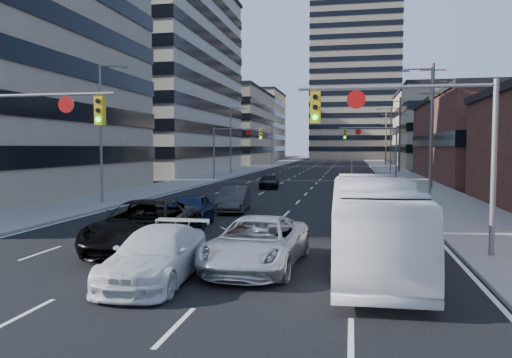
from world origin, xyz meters
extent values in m
plane|color=black|center=(0.00, 0.00, 0.00)|extent=(400.00, 400.00, 0.00)
cube|color=black|center=(0.00, 130.00, 0.01)|extent=(18.00, 300.00, 0.02)
cube|color=slate|center=(-11.50, 130.00, 0.07)|extent=(5.00, 300.00, 0.15)
cube|color=slate|center=(11.50, 130.00, 0.07)|extent=(5.00, 300.00, 0.15)
cube|color=#ADA089|center=(-27.00, 60.00, 14.00)|extent=(26.00, 34.00, 28.00)
cube|color=gray|center=(-24.00, 100.00, 8.00)|extent=(20.00, 30.00, 16.00)
cube|color=gray|center=(25.00, 88.00, 7.00)|extent=(22.00, 28.00, 14.00)
cube|color=gray|center=(6.00, 150.00, 29.00)|extent=(26.00, 26.00, 58.00)
cube|color=#ADA089|center=(-28.00, 140.00, 10.00)|extent=(24.00, 24.00, 20.00)
cube|color=gray|center=(32.00, 130.00, 6.00)|extent=(22.00, 22.00, 12.00)
cylinder|color=slate|center=(-6.75, 8.00, 5.80)|extent=(6.50, 0.12, 0.12)
cube|color=gold|center=(-4.10, 8.00, 5.15)|extent=(0.35, 0.28, 1.10)
cylinder|color=black|center=(-4.10, 7.84, 5.50)|extent=(0.18, 0.06, 0.18)
cylinder|color=black|center=(-4.10, 7.84, 5.15)|extent=(0.18, 0.06, 0.18)
cylinder|color=#0CE526|center=(-4.10, 7.84, 4.80)|extent=(0.18, 0.06, 0.18)
cylinder|color=white|center=(-5.50, 7.97, 5.40)|extent=(0.64, 0.06, 0.64)
cylinder|color=slate|center=(10.00, 8.00, 3.00)|extent=(0.18, 0.18, 6.00)
cylinder|color=slate|center=(6.75, 8.00, 5.80)|extent=(6.50, 0.12, 0.12)
cube|color=gold|center=(4.10, 8.00, 5.15)|extent=(0.35, 0.28, 1.10)
cylinder|color=black|center=(4.10, 7.84, 5.50)|extent=(0.18, 0.06, 0.18)
cylinder|color=black|center=(4.10, 7.84, 5.15)|extent=(0.18, 0.06, 0.18)
cylinder|color=#0CE526|center=(4.10, 7.84, 4.80)|extent=(0.18, 0.06, 0.18)
cylinder|color=white|center=(5.50, 7.97, 5.40)|extent=(0.64, 0.06, 0.64)
cylinder|color=slate|center=(-10.00, 45.00, 3.00)|extent=(0.18, 0.18, 6.00)
cylinder|color=slate|center=(-7.00, 45.00, 5.80)|extent=(6.00, 0.12, 0.12)
cube|color=gold|center=(-4.60, 45.00, 5.15)|extent=(0.35, 0.28, 1.10)
cylinder|color=black|center=(-4.60, 44.84, 5.50)|extent=(0.18, 0.06, 0.18)
cylinder|color=black|center=(-4.60, 44.84, 5.15)|extent=(0.18, 0.06, 0.18)
cylinder|color=#0CE526|center=(-4.60, 44.84, 4.80)|extent=(0.18, 0.06, 0.18)
cylinder|color=white|center=(-6.00, 44.97, 5.40)|extent=(0.64, 0.06, 0.64)
cylinder|color=slate|center=(10.00, 45.00, 3.00)|extent=(0.18, 0.18, 6.00)
cylinder|color=slate|center=(7.00, 45.00, 5.80)|extent=(6.00, 0.12, 0.12)
cube|color=gold|center=(4.60, 45.00, 5.15)|extent=(0.35, 0.28, 1.10)
cylinder|color=black|center=(4.60, 44.84, 5.50)|extent=(0.18, 0.06, 0.18)
cylinder|color=black|center=(4.60, 44.84, 5.15)|extent=(0.18, 0.06, 0.18)
cylinder|color=#0CE526|center=(4.60, 44.84, 4.80)|extent=(0.18, 0.06, 0.18)
cylinder|color=white|center=(6.00, 44.97, 5.40)|extent=(0.64, 0.06, 0.64)
cylinder|color=#4C3D2D|center=(12.20, 36.00, 5.50)|extent=(0.28, 0.28, 11.00)
cube|color=#4C3D2D|center=(12.20, 36.00, 10.40)|extent=(2.20, 0.10, 0.10)
cube|color=#4C3D2D|center=(12.20, 36.00, 9.40)|extent=(2.20, 0.10, 0.10)
cube|color=#4C3D2D|center=(12.20, 36.00, 8.40)|extent=(2.20, 0.10, 0.10)
cylinder|color=#4C3D2D|center=(12.20, 66.00, 5.50)|extent=(0.28, 0.28, 11.00)
cube|color=#4C3D2D|center=(12.20, 66.00, 10.40)|extent=(2.20, 0.10, 0.10)
cube|color=#4C3D2D|center=(12.20, 66.00, 9.40)|extent=(2.20, 0.10, 0.10)
cube|color=#4C3D2D|center=(12.20, 66.00, 8.40)|extent=(2.20, 0.10, 0.10)
cylinder|color=#4C3D2D|center=(12.20, 96.00, 5.50)|extent=(0.28, 0.28, 11.00)
cube|color=#4C3D2D|center=(12.20, 96.00, 10.40)|extent=(2.20, 0.10, 0.10)
cube|color=#4C3D2D|center=(12.20, 96.00, 9.40)|extent=(2.20, 0.10, 0.10)
cube|color=#4C3D2D|center=(12.20, 96.00, 8.40)|extent=(2.20, 0.10, 0.10)
cylinder|color=slate|center=(-10.50, 20.00, 4.50)|extent=(0.16, 0.16, 9.00)
cylinder|color=slate|center=(-9.60, 20.00, 8.90)|extent=(1.80, 0.10, 0.10)
cube|color=slate|center=(-8.80, 20.00, 8.82)|extent=(0.50, 0.22, 0.14)
cylinder|color=slate|center=(-10.50, 55.00, 4.50)|extent=(0.16, 0.16, 9.00)
cylinder|color=slate|center=(-9.60, 55.00, 8.90)|extent=(1.80, 0.10, 0.10)
cube|color=slate|center=(-8.80, 55.00, 8.82)|extent=(0.50, 0.22, 0.14)
cylinder|color=slate|center=(-10.50, 90.00, 4.50)|extent=(0.16, 0.16, 9.00)
cylinder|color=slate|center=(-9.60, 90.00, 8.90)|extent=(1.80, 0.10, 0.10)
cube|color=slate|center=(-8.80, 90.00, 8.82)|extent=(0.50, 0.22, 0.14)
cylinder|color=slate|center=(10.50, 25.00, 4.50)|extent=(0.16, 0.16, 9.00)
cylinder|color=slate|center=(9.60, 25.00, 8.90)|extent=(1.80, 0.10, 0.10)
cube|color=slate|center=(8.80, 25.00, 8.82)|extent=(0.50, 0.22, 0.14)
cylinder|color=slate|center=(10.50, 60.00, 4.50)|extent=(0.16, 0.16, 9.00)
cylinder|color=slate|center=(9.60, 60.00, 8.90)|extent=(1.80, 0.10, 0.10)
cube|color=slate|center=(8.80, 60.00, 8.82)|extent=(0.50, 0.22, 0.14)
imported|color=black|center=(-2.00, 7.24, 0.90)|extent=(3.49, 6.71, 1.81)
imported|color=silver|center=(0.03, 3.34, 0.74)|extent=(2.22, 5.16, 1.48)
imported|color=silver|center=(2.51, 5.39, 0.78)|extent=(2.91, 5.76, 1.56)
imported|color=white|center=(6.00, 6.21, 1.41)|extent=(2.65, 10.16, 2.81)
imported|color=#0E183A|center=(-2.11, 12.59, 0.79)|extent=(2.36, 4.84, 1.59)
imported|color=#2D2C2E|center=(-1.32, 18.38, 0.72)|extent=(1.93, 4.51, 1.45)
imported|color=black|center=(-2.00, 34.96, 0.62)|extent=(2.28, 4.47, 1.24)
imported|color=#2D2D2F|center=(4.87, 37.33, 0.74)|extent=(2.18, 4.48, 1.47)
camera|label=1|loc=(5.37, -9.68, 3.77)|focal=35.00mm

